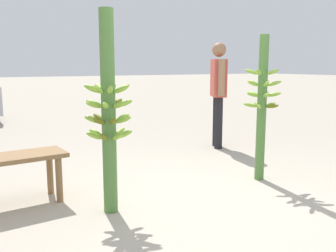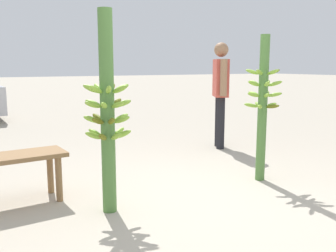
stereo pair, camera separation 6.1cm
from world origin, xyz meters
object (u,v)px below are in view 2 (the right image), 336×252
Objects in this scene: banana_stalk_center at (263,105)px; market_bench at (7,165)px; vendor_person at (221,86)px; banana_stalk_left at (107,113)px.

market_bench is at bearing 168.44° from banana_stalk_center.
vendor_person is (0.60, 1.55, 0.11)m from banana_stalk_center.
banana_stalk_center is 1.52× the size of market_bench.
vendor_person reaches higher than market_bench.
banana_stalk_center is at bearing -15.84° from market_bench.
banana_stalk_left is 1.05m from market_bench.
banana_stalk_center is at bearing 6.83° from vendor_person.
banana_stalk_left is 2.87m from vendor_person.
banana_stalk_center is 1.67m from vendor_person.
banana_stalk_left is at bearing -41.35° from market_bench.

